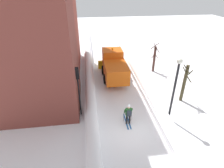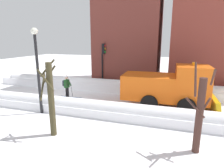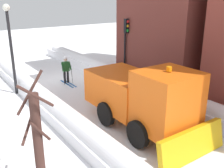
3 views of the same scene
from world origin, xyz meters
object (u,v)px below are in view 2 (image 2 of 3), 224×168
(skier, at_px, (67,85))
(street_lamp, at_px, (37,61))
(bare_tree_mid, at_px, (200,114))
(traffic_light_pole, at_px, (103,57))
(plow_truck, at_px, (169,86))
(bare_tree_near, at_px, (51,98))

(skier, height_order, street_lamp, street_lamp)
(street_lamp, bearing_deg, bare_tree_mid, 78.88)
(skier, distance_m, traffic_light_pole, 4.43)
(bare_tree_mid, bearing_deg, traffic_light_pole, -140.75)
(street_lamp, distance_m, bare_tree_mid, 9.01)
(plow_truck, relative_size, bare_tree_mid, 1.65)
(plow_truck, distance_m, traffic_light_pole, 7.04)
(bare_tree_near, bearing_deg, skier, -155.99)
(traffic_light_pole, bearing_deg, bare_tree_mid, 39.25)
(street_lamp, xyz_separation_m, bare_tree_mid, (1.71, 8.70, -1.61))
(plow_truck, height_order, street_lamp, street_lamp)
(plow_truck, bearing_deg, bare_tree_mid, 13.20)
(plow_truck, bearing_deg, bare_tree_near, -43.54)
(traffic_light_pole, distance_m, bare_tree_near, 9.17)
(street_lamp, relative_size, bare_tree_mid, 1.42)
(plow_truck, xyz_separation_m, bare_tree_mid, (5.00, 1.17, 0.17))
(street_lamp, bearing_deg, bare_tree_near, 46.92)
(traffic_light_pole, relative_size, street_lamp, 0.81)
(plow_truck, xyz_separation_m, traffic_light_pole, (-3.62, -5.87, 1.44))
(street_lamp, bearing_deg, traffic_light_pole, 166.49)
(plow_truck, distance_m, bare_tree_mid, 5.13)
(traffic_light_pole, xyz_separation_m, bare_tree_near, (9.09, 0.67, -1.07))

